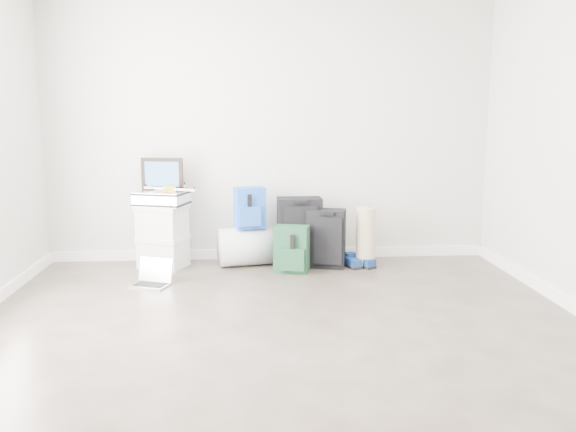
{
  "coord_description": "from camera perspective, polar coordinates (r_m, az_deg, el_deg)",
  "views": [
    {
      "loc": [
        -0.23,
        -3.71,
        1.53
      ],
      "look_at": [
        0.14,
        1.9,
        0.55
      ],
      "focal_mm": 38.0,
      "sensor_mm": 36.0,
      "label": 1
    }
  ],
  "objects": [
    {
      "name": "room_envelope",
      "position": [
        3.74,
        -0.27,
        12.82
      ],
      "size": [
        4.52,
        5.02,
        2.71
      ],
      "color": "beige",
      "rests_on": "ground"
    },
    {
      "name": "blue_backpack",
      "position": [
        5.99,
        -3.6,
        0.7
      ],
      "size": [
        0.32,
        0.27,
        0.4
      ],
      "rotation": [
        0.0,
        0.0,
        0.27
      ],
      "color": "#1A4AAD",
      "rests_on": "duffel_bag"
    },
    {
      "name": "painting",
      "position": [
        6.1,
        -11.7,
        3.87
      ],
      "size": [
        0.42,
        0.12,
        0.32
      ],
      "rotation": [
        0.0,
        0.0,
        -0.23
      ],
      "color": "black",
      "rests_on": "briefcase"
    },
    {
      "name": "briefcase",
      "position": [
        6.03,
        -11.75,
        1.64
      ],
      "size": [
        0.55,
        0.47,
        0.13
      ],
      "primitive_type": "cube",
      "rotation": [
        0.0,
        0.0,
        -0.31
      ],
      "color": "#B2B2B7",
      "rests_on": "boxes_stack"
    },
    {
      "name": "green_backpack",
      "position": [
        5.8,
        0.34,
        -3.21
      ],
      "size": [
        0.36,
        0.3,
        0.45
      ],
      "rotation": [
        0.0,
        0.0,
        -0.27
      ],
      "color": "#153B23",
      "rests_on": "ground"
    },
    {
      "name": "laptop",
      "position": [
        5.56,
        -12.57,
        -5.75
      ],
      "size": [
        0.38,
        0.33,
        0.23
      ],
      "rotation": [
        0.0,
        0.0,
        -0.36
      ],
      "color": "#B4B4B9",
      "rests_on": "ground"
    },
    {
      "name": "rolled_rug",
      "position": [
        6.05,
        7.28,
        -1.97
      ],
      "size": [
        0.19,
        0.19,
        0.59
      ],
      "primitive_type": "cylinder",
      "color": "tan",
      "rests_on": "ground"
    },
    {
      "name": "large_suitcase",
      "position": [
        6.07,
        1.08,
        -1.45
      ],
      "size": [
        0.44,
        0.29,
        0.67
      ],
      "rotation": [
        0.0,
        0.0,
        0.02
      ],
      "color": "black",
      "rests_on": "ground"
    },
    {
      "name": "shoes",
      "position": [
        6.08,
        6.53,
        -4.31
      ],
      "size": [
        0.32,
        0.29,
        0.09
      ],
      "rotation": [
        0.0,
        0.0,
        0.37
      ],
      "color": "black",
      "rests_on": "ground"
    },
    {
      "name": "boxes_stack",
      "position": [
        6.09,
        -11.63,
        -1.85
      ],
      "size": [
        0.53,
        0.49,
        0.62
      ],
      "rotation": [
        0.0,
        0.0,
        -0.39
      ],
      "color": "silver",
      "rests_on": "ground"
    },
    {
      "name": "duffel_bag",
      "position": [
        6.09,
        -3.56,
        -2.84
      ],
      "size": [
        0.68,
        0.49,
        0.38
      ],
      "primitive_type": "cylinder",
      "rotation": [
        0.0,
        1.57,
        0.19
      ],
      "color": "gray",
      "rests_on": "ground"
    },
    {
      "name": "ground",
      "position": [
        4.02,
        -0.23,
        -12.5
      ],
      "size": [
        5.0,
        5.0,
        0.0
      ],
      "primitive_type": "plane",
      "color": "#342B26",
      "rests_on": "ground"
    },
    {
      "name": "carry_on",
      "position": [
        5.98,
        3.59,
        -2.12
      ],
      "size": [
        0.41,
        0.32,
        0.58
      ],
      "rotation": [
        0.0,
        0.0,
        -0.25
      ],
      "color": "black",
      "rests_on": "ground"
    },
    {
      "name": "drone",
      "position": [
        5.99,
        -11.05,
        2.51
      ],
      "size": [
        0.52,
        0.52,
        0.05
      ],
      "rotation": [
        0.0,
        0.0,
        0.32
      ],
      "color": "gold",
      "rests_on": "briefcase"
    }
  ]
}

